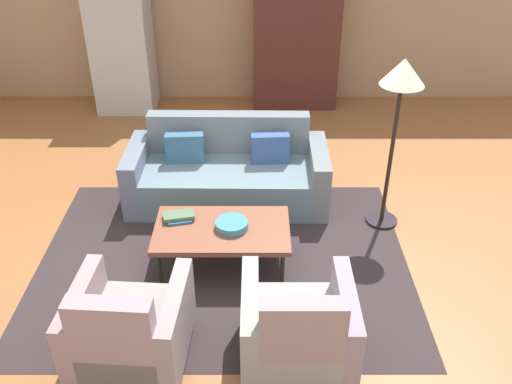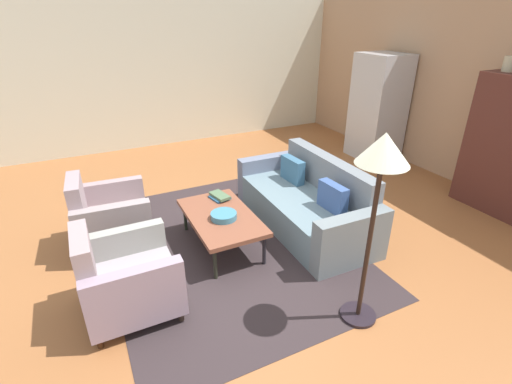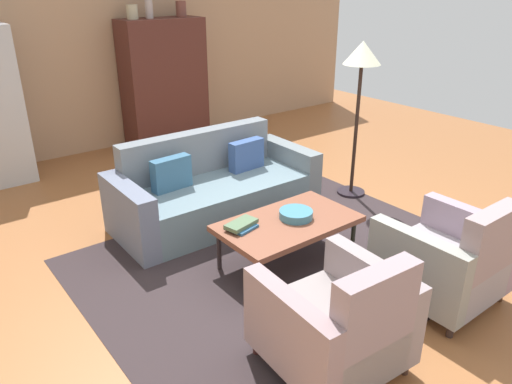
# 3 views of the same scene
# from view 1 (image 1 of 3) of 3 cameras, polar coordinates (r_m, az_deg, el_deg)

# --- Properties ---
(ground_plane) EXTENTS (10.65, 10.65, 0.00)m
(ground_plane) POSITION_cam_1_polar(r_m,az_deg,el_deg) (5.04, 0.68, -7.91)
(ground_plane) COLOR #9B5E34
(wall_back) EXTENTS (8.87, 0.12, 2.80)m
(wall_back) POSITION_cam_1_polar(r_m,az_deg,el_deg) (8.22, 0.52, 19.19)
(wall_back) COLOR tan
(wall_back) RESTS_ON ground
(area_rug) EXTENTS (3.40, 2.60, 0.01)m
(area_rug) POSITION_cam_1_polar(r_m,az_deg,el_deg) (5.12, -3.30, -7.16)
(area_rug) COLOR #32282B
(area_rug) RESTS_ON ground
(couch) EXTENTS (2.11, 0.93, 0.86)m
(couch) POSITION_cam_1_polar(r_m,az_deg,el_deg) (5.89, -2.81, 2.02)
(couch) COLOR slate
(couch) RESTS_ON ground
(coffee_table) EXTENTS (1.20, 0.70, 0.41)m
(coffee_table) POSITION_cam_1_polar(r_m,az_deg,el_deg) (4.85, -3.47, -4.11)
(coffee_table) COLOR black
(coffee_table) RESTS_ON ground
(armchair_left) EXTENTS (0.85, 0.85, 0.88)m
(armchair_left) POSITION_cam_1_polar(r_m,az_deg,el_deg) (4.09, -13.12, -14.10)
(armchair_left) COLOR #391A19
(armchair_left) RESTS_ON ground
(armchair_right) EXTENTS (0.80, 0.80, 0.88)m
(armchair_right) POSITION_cam_1_polar(r_m,az_deg,el_deg) (4.00, 4.51, -14.46)
(armchair_right) COLOR #3C1D12
(armchair_right) RESTS_ON ground
(fruit_bowl) EXTENTS (0.29, 0.29, 0.07)m
(fruit_bowl) POSITION_cam_1_polar(r_m,az_deg,el_deg) (4.81, -2.45, -3.44)
(fruit_bowl) COLOR teal
(fruit_bowl) RESTS_ON coffee_table
(book_stack) EXTENTS (0.30, 0.24, 0.06)m
(book_stack) POSITION_cam_1_polar(r_m,az_deg,el_deg) (4.97, -7.96, -2.54)
(book_stack) COLOR #2B5C86
(book_stack) RESTS_ON coffee_table
(cabinet) EXTENTS (1.20, 0.51, 1.80)m
(cabinet) POSITION_cam_1_polar(r_m,az_deg,el_deg) (8.04, 4.32, 15.11)
(cabinet) COLOR #4C241E
(cabinet) RESTS_ON ground
(refrigerator) EXTENTS (0.80, 0.73, 1.85)m
(refrigerator) POSITION_cam_1_polar(r_m,az_deg,el_deg) (8.13, -13.68, 14.71)
(refrigerator) COLOR #B7BABF
(refrigerator) RESTS_ON ground
(floor_lamp) EXTENTS (0.40, 0.40, 1.72)m
(floor_lamp) POSITION_cam_1_polar(r_m,az_deg,el_deg) (5.10, 15.06, 10.39)
(floor_lamp) COLOR black
(floor_lamp) RESTS_ON ground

